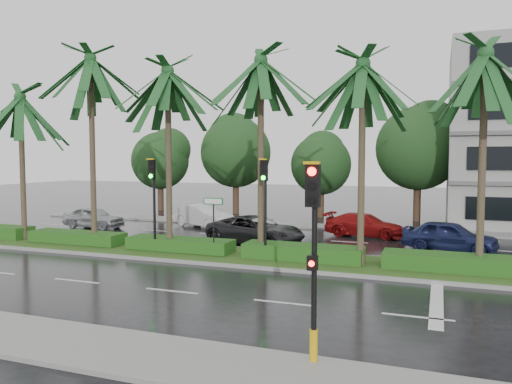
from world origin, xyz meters
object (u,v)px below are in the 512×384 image
(street_sign, at_px, (213,212))
(car_silver, at_px, (94,217))
(signal_median_left, at_px, (153,191))
(car_red, at_px, (365,225))
(car_blue, at_px, (449,236))
(signal_near, at_px, (313,254))
(car_darkgrey, at_px, (256,230))
(car_white, at_px, (203,216))

(street_sign, bearing_deg, car_silver, 151.76)
(signal_median_left, height_order, car_silver, signal_median_left)
(car_red, distance_m, car_blue, 5.53)
(signal_near, height_order, car_darkgrey, signal_near)
(signal_median_left, height_order, street_sign, signal_median_left)
(signal_median_left, distance_m, car_blue, 14.37)
(car_white, bearing_deg, car_blue, -81.89)
(street_sign, relative_size, car_blue, 0.59)
(car_red, bearing_deg, street_sign, 156.27)
(signal_near, relative_size, car_darkgrey, 0.82)
(signal_near, bearing_deg, car_blue, 78.96)
(street_sign, xyz_separation_m, car_darkgrey, (0.50, 4.11, -1.38))
(street_sign, xyz_separation_m, car_silver, (-11.40, 6.12, -1.43))
(street_sign, bearing_deg, car_blue, 28.82)
(car_silver, height_order, car_red, car_silver)
(signal_near, bearing_deg, car_silver, 139.00)
(car_white, bearing_deg, car_silver, 135.80)
(signal_median_left, xyz_separation_m, car_blue, (13.00, 5.68, -2.25))
(signal_median_left, xyz_separation_m, car_red, (8.50, 8.90, -2.33))
(signal_median_left, distance_m, car_silver, 10.75)
(signal_near, xyz_separation_m, car_blue, (3.00, 15.37, -1.75))
(car_silver, xyz_separation_m, car_red, (16.90, 2.59, -0.02))
(signal_near, relative_size, signal_median_left, 1.00)
(signal_median_left, bearing_deg, car_red, 46.30)
(car_silver, bearing_deg, street_sign, -116.59)
(signal_median_left, distance_m, car_red, 12.52)
(signal_median_left, distance_m, car_white, 9.70)
(signal_near, bearing_deg, car_red, 94.61)
(signal_near, bearing_deg, street_sign, 125.34)
(street_sign, bearing_deg, car_darkgrey, 83.07)
(car_darkgrey, bearing_deg, signal_median_left, 155.69)
(car_darkgrey, relative_size, car_blue, 1.21)
(car_silver, relative_size, car_red, 0.88)
(car_silver, xyz_separation_m, car_white, (6.39, 2.91, 0.05))
(street_sign, height_order, car_blue, street_sign)
(signal_median_left, height_order, car_darkgrey, signal_median_left)
(car_white, bearing_deg, car_darkgrey, -110.42)
(car_silver, xyz_separation_m, car_darkgrey, (11.90, -2.01, 0.05))
(signal_median_left, height_order, car_white, signal_median_left)
(car_red, bearing_deg, car_blue, -116.99)
(car_blue, bearing_deg, signal_median_left, 124.91)
(car_blue, bearing_deg, car_silver, 99.63)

